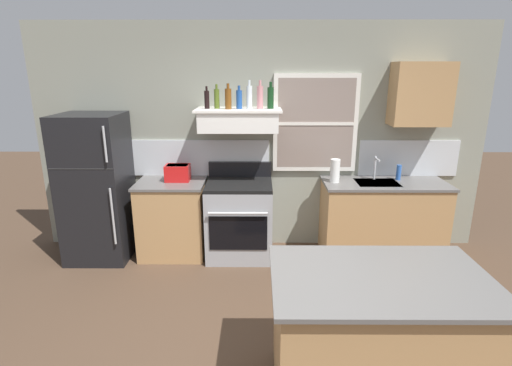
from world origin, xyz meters
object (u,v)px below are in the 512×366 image
Objects in this scene: stove_range at (239,219)px; bottle_clear_tall at (249,97)px; bottle_blue_liqueur at (239,99)px; bottle_olive_oil_square at (217,98)px; refrigerator at (96,188)px; bottle_balsamic_dark at (207,99)px; bottle_rose_pink at (260,97)px; bottle_amber_wine at (228,98)px; dish_soap_bottle at (399,172)px; toaster at (178,172)px; bottle_dark_green_wine at (271,97)px; paper_towel_roll at (335,171)px; kitchen_island at (375,337)px.

stove_range is 3.50× the size of bottle_clear_tall.
bottle_olive_oil_square is at bearing 171.42° from bottle_blue_liqueur.
bottle_blue_liqueur reaches higher than refrigerator.
bottle_blue_liqueur is at bearing -2.58° from bottle_balsamic_dark.
bottle_amber_wine is at bearing -172.98° from bottle_rose_pink.
dish_soap_bottle is at bearing 1.05° from bottle_balsamic_dark.
toaster is 1.17× the size of bottle_blue_liqueur.
bottle_balsamic_dark is at bearing 1.97° from toaster.
bottle_balsamic_dark is 0.97× the size of bottle_blue_liqueur.
refrigerator is at bearing -175.59° from bottle_clear_tall.
bottle_rose_pink reaches higher than dish_soap_bottle.
bottle_olive_oil_square is 0.91× the size of bottle_dark_green_wine.
dish_soap_bottle is (2.12, 0.02, -0.86)m from bottle_olive_oil_square.
bottle_amber_wine is 1.54× the size of dish_soap_bottle.
toaster is at bearing 178.54° from paper_towel_roll.
bottle_balsamic_dark is 0.91× the size of paper_towel_roll.
refrigerator is 6.92× the size of bottle_balsamic_dark.
refrigerator reaches higher than stove_range.
refrigerator is at bearing -179.20° from stove_range.
bottle_amber_wine is at bearing 2.77° from refrigerator.
bottle_olive_oil_square is 0.25m from bottle_blue_liqueur.
bottle_dark_green_wine is at bearing 4.81° from bottle_blue_liqueur.
toaster is 1.07× the size of bottle_amber_wine.
bottle_amber_wine is at bearing 154.87° from stove_range.
bottle_balsamic_dark is 0.92× the size of bottle_olive_oil_square.
bottle_clear_tall is (0.36, -0.00, 0.02)m from bottle_olive_oil_square.
kitchen_island is at bearing -65.65° from bottle_blue_liqueur.
toaster is at bearing -175.87° from bottle_olive_oil_square.
stove_range is 0.78× the size of kitchen_island.
paper_towel_roll is (1.46, -0.06, -0.80)m from bottle_balsamic_dark.
kitchen_island is at bearing -70.96° from bottle_rose_pink.
stove_range is 1.43m from bottle_rose_pink.
stove_range is at bearing -15.37° from bottle_balsamic_dark.
bottle_olive_oil_square is (1.41, 0.14, 1.01)m from refrigerator.
refrigerator is 1.64m from bottle_balsamic_dark.
bottle_olive_oil_square is 0.15m from bottle_amber_wine.
bottle_olive_oil_square is 0.86× the size of bottle_rose_pink.
kitchen_island is (0.88, -2.24, -1.42)m from bottle_clear_tall.
stove_range reaches higher than kitchen_island.
dish_soap_bottle is at bearing 2.47° from bottle_amber_wine.
bottle_olive_oil_square reaches higher than bottle_blue_liqueur.
bottle_amber_wine reaches higher than bottle_olive_oil_square.
refrigerator is 6.70× the size of bottle_blue_liqueur.
refrigerator is 9.44× the size of dish_soap_bottle.
bottle_dark_green_wine is at bearing -0.96° from bottle_clear_tall.
bottle_balsamic_dark is (-0.35, 0.10, 1.38)m from stove_range.
bottle_blue_liqueur is (1.66, 0.10, 1.00)m from refrigerator.
toaster is 1.10× the size of paper_towel_roll.
bottle_clear_tall reaches higher than bottle_rose_pink.
bottle_dark_green_wine reaches higher than paper_towel_roll.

